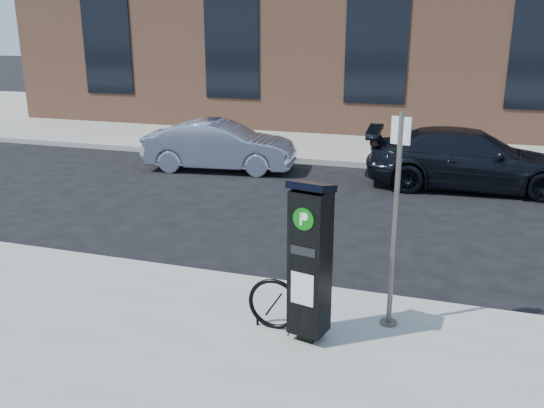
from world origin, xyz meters
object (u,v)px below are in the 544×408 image
at_px(sign_pole, 395,224).
at_px(car_dark, 470,159).
at_px(parking_kiosk, 310,260).
at_px(bike_rack, 274,304).
at_px(car_silver, 220,146).

xyz_separation_m(sign_pole, car_dark, (0.92, 7.51, -0.75)).
distance_m(sign_pole, car_dark, 7.60).
distance_m(parking_kiosk, car_dark, 8.35).
relative_size(sign_pole, bike_rack, 4.00).
distance_m(sign_pole, car_silver, 9.17).
bearing_deg(parking_kiosk, bike_rack, -179.84).
relative_size(parking_kiosk, car_dark, 0.40).
xyz_separation_m(parking_kiosk, bike_rack, (-0.46, 0.10, -0.67)).
bearing_deg(car_silver, car_dark, -96.66).
bearing_deg(parking_kiosk, car_dark, 90.73).
distance_m(parking_kiosk, sign_pole, 1.11).
bearing_deg(car_silver, sign_pole, -151.67).
height_order(parking_kiosk, car_silver, parking_kiosk).
bearing_deg(sign_pole, car_dark, 100.27).
bearing_deg(car_silver, parking_kiosk, -158.30).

